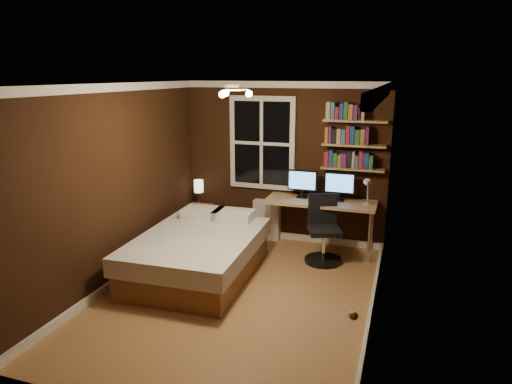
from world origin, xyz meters
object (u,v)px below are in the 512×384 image
(monitor_left, at_px, (302,184))
(monitor_right, at_px, (339,187))
(desk_lamp, at_px, (367,191))
(office_chair, at_px, (323,237))
(bedside_lamp, at_px, (199,193))
(bed, at_px, (199,253))
(radiator, at_px, (267,220))
(desk, at_px, (320,205))
(nightstand, at_px, (200,220))

(monitor_left, relative_size, monitor_right, 1.00)
(desk_lamp, bearing_deg, office_chair, -148.41)
(bedside_lamp, xyz_separation_m, desk_lamp, (2.70, -0.14, 0.29))
(bed, distance_m, monitor_right, 2.29)
(radiator, bearing_deg, bed, -106.34)
(radiator, distance_m, desk, 1.00)
(nightstand, height_order, bedside_lamp, bedside_lamp)
(nightstand, xyz_separation_m, office_chair, (2.16, -0.48, 0.11))
(desk_lamp, bearing_deg, monitor_left, 171.01)
(radiator, bearing_deg, nightstand, -172.93)
(bed, height_order, radiator, bed)
(bed, distance_m, monitor_left, 1.93)
(desk, relative_size, monitor_left, 3.62)
(nightstand, relative_size, monitor_left, 1.09)
(bedside_lamp, height_order, radiator, bedside_lamp)
(bed, xyz_separation_m, desk, (1.36, 1.37, 0.42))
(bedside_lamp, bearing_deg, nightstand, -90.00)
(nightstand, xyz_separation_m, desk_lamp, (2.70, -0.14, 0.75))
(desk, xyz_separation_m, office_chair, (0.13, -0.41, -0.36))
(monitor_left, distance_m, office_chair, 0.91)
(bedside_lamp, xyz_separation_m, monitor_left, (1.72, 0.01, 0.28))
(desk, height_order, office_chair, office_chair)
(bed, bearing_deg, radiator, 71.70)
(monitor_right, relative_size, desk_lamp, 1.03)
(monitor_right, bearing_deg, bed, -138.06)
(nightstand, relative_size, desk_lamp, 1.12)
(monitor_right, bearing_deg, nightstand, -179.75)
(bed, relative_size, nightstand, 4.23)
(bed, xyz_separation_m, desk_lamp, (2.04, 1.30, 0.70))
(monitor_right, distance_m, desk_lamp, 0.44)
(monitor_left, xyz_separation_m, office_chair, (0.43, -0.49, -0.63))
(bed, distance_m, bedside_lamp, 1.64)
(radiator, bearing_deg, monitor_right, -6.40)
(monitor_right, relative_size, office_chair, 0.47)
(nightstand, relative_size, desk, 0.30)
(bed, distance_m, radiator, 1.65)
(nightstand, height_order, desk_lamp, desk_lamp)
(desk, height_order, desk_lamp, desk_lamp)
(desk, bearing_deg, bedside_lamp, 177.97)
(radiator, xyz_separation_m, monitor_right, (1.16, -0.13, 0.67))
(bedside_lamp, height_order, office_chair, office_chair)
(bed, relative_size, desk, 1.27)
(nightstand, height_order, desk, desk)
(desk_lamp, bearing_deg, bed, -147.40)
(desk, bearing_deg, bed, -134.71)
(desk, bearing_deg, radiator, 166.72)
(radiator, bearing_deg, office_chair, -30.98)
(bed, height_order, monitor_right, monitor_right)
(desk, distance_m, desk_lamp, 0.73)
(bed, height_order, desk, desk)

